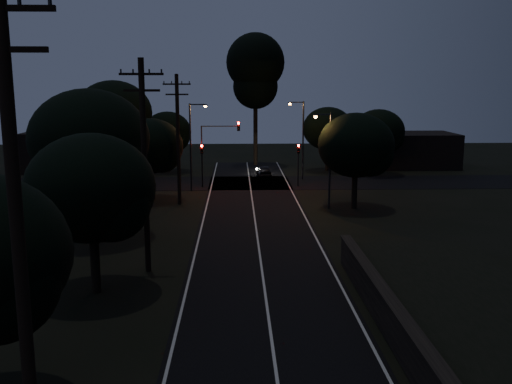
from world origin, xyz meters
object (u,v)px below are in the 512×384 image
signal_mast (219,142)px  streetlight_c (328,154)px  streetlight_a (193,141)px  utility_pole_mid (145,163)px  utility_pole_far (178,137)px  utility_pole_near (19,248)px  signal_left (202,158)px  streetlight_b (301,135)px  car (264,171)px  tall_pine (255,70)px  signal_right (298,157)px

signal_mast → streetlight_c: (8.74, -9.99, 0.01)m
streetlight_a → utility_pole_mid: bearing=-91.7°
utility_pole_far → signal_mast: 8.64m
utility_pole_near → signal_mast: utility_pole_near is taller
signal_left → streetlight_b: 10.84m
utility_pole_near → signal_left: 42.15m
signal_mast → car: 8.40m
utility_pole_near → car: (7.60, 48.00, -5.66)m
utility_pole_far → streetlight_a: size_ratio=1.31×
signal_mast → streetlight_b: bearing=26.0°
utility_pole_far → car: utility_pole_far is taller
streetlight_c → car: bearing=104.8°
utility_pole_mid → streetlight_a: (0.69, 23.00, -1.10)m
signal_left → car: size_ratio=1.20×
tall_pine → car: (0.60, -9.00, -10.73)m
streetlight_c → streetlight_b: bearing=92.1°
signal_left → signal_right: same height
signal_right → streetlight_c: size_ratio=0.55×
streetlight_b → streetlight_c: 14.01m
utility_pole_mid → signal_right: size_ratio=2.68×
streetlight_c → car: streetlight_c is taller
streetlight_a → utility_pole_near: bearing=-91.0°
utility_pole_mid → tall_pine: bearing=80.1°
streetlight_a → streetlight_c: 13.72m
utility_pole_near → car: size_ratio=3.51×
utility_pole_mid → streetlight_c: bearing=51.7°
tall_pine → streetlight_a: tall_pine is taller
utility_pole_near → utility_pole_far: 34.01m
streetlight_b → utility_pole_far: bearing=-133.3°
utility_pole_mid → streetlight_b: bearing=68.7°
signal_mast → streetlight_c: streetlight_c is taller
streetlight_b → streetlight_c: (0.52, -14.00, -0.29)m
car → signal_mast: bearing=49.1°
signal_mast → streetlight_c: 13.28m
utility_pole_far → tall_pine: (7.00, 23.00, 5.83)m
utility_pole_near → utility_pole_mid: (0.00, 17.00, -0.51)m
streetlight_a → streetlight_c: size_ratio=1.07×
streetlight_c → utility_pole_mid: bearing=-128.3°
signal_right → streetlight_b: 4.45m
streetlight_c → streetlight_a: bearing=144.3°
streetlight_b → car: bearing=151.7°
signal_right → car: signal_right is taller
signal_left → streetlight_a: streetlight_a is taller
utility_pole_near → utility_pole_mid: 17.01m
streetlight_c → utility_pole_far: bearing=170.4°
tall_pine → signal_right: (3.60, -15.01, -8.48)m
signal_left → car: bearing=44.1°
utility_pole_near → utility_pole_far: utility_pole_near is taller
utility_pole_near → signal_mast: 42.15m
utility_pole_near → car: bearing=81.0°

